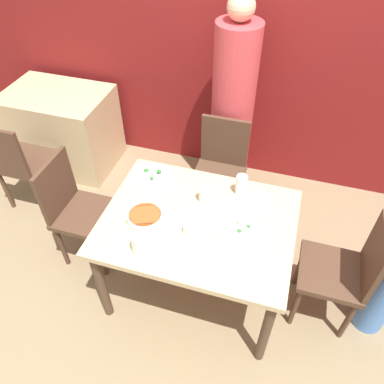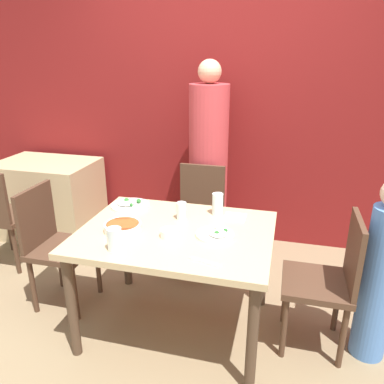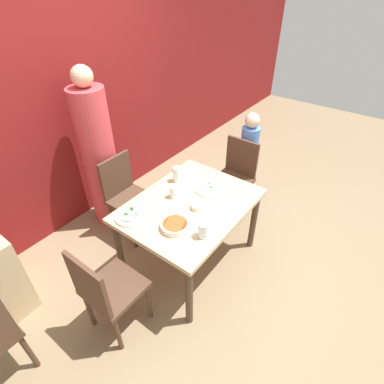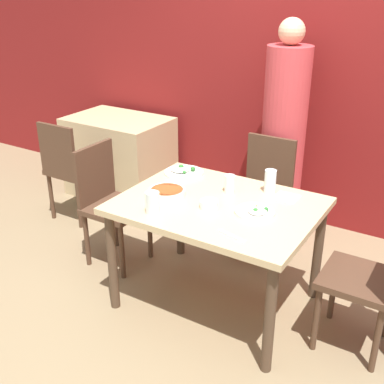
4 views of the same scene
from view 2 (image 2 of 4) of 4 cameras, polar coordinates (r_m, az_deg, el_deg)
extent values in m
plane|color=#847051|center=(2.71, -2.23, -19.67)|extent=(10.00, 10.00, 0.00)
cube|color=maroon|center=(3.54, 4.54, 13.82)|extent=(10.00, 0.06, 2.70)
cube|color=tan|center=(2.33, -2.46, -6.31)|extent=(1.18, 0.90, 0.04)
cylinder|color=#4C3828|center=(2.42, -17.87, -16.32)|extent=(0.06, 0.06, 0.68)
cylinder|color=#4C3828|center=(2.13, 9.15, -21.27)|extent=(0.06, 0.06, 0.68)
cylinder|color=#4C3828|center=(2.99, -9.98, -8.01)|extent=(0.06, 0.06, 0.68)
cylinder|color=#4C3828|center=(2.76, 10.88, -10.62)|extent=(0.06, 0.06, 0.68)
cube|color=#4C3323|center=(3.08, 0.76, -4.75)|extent=(0.40, 0.40, 0.04)
cube|color=#4C3323|center=(3.16, 1.58, 0.45)|extent=(0.38, 0.03, 0.42)
cylinder|color=#4C3323|center=(3.08, -3.03, -9.56)|extent=(0.04, 0.04, 0.42)
cylinder|color=#4C3323|center=(3.01, 3.07, -10.34)|extent=(0.04, 0.04, 0.42)
cylinder|color=#4C3323|center=(3.36, -1.33, -6.87)|extent=(0.04, 0.04, 0.42)
cylinder|color=#4C3323|center=(3.30, 4.24, -7.51)|extent=(0.04, 0.04, 0.42)
cube|color=#4C3323|center=(2.44, 18.36, -13.07)|extent=(0.40, 0.40, 0.04)
cube|color=#4C3323|center=(2.36, 23.51, -8.57)|extent=(0.03, 0.38, 0.42)
cylinder|color=#4C3323|center=(2.70, 14.03, -15.03)|extent=(0.04, 0.04, 0.42)
cylinder|color=#4C3323|center=(2.43, 13.83, -19.44)|extent=(0.04, 0.04, 0.42)
cylinder|color=#4C3323|center=(2.73, 21.22, -15.49)|extent=(0.04, 0.04, 0.42)
cylinder|color=#4C3323|center=(2.47, 21.98, -19.88)|extent=(0.04, 0.04, 0.42)
cube|color=#4C3323|center=(2.84, -19.04, -8.22)|extent=(0.40, 0.40, 0.04)
cube|color=#4C3323|center=(2.85, -22.70, -3.46)|extent=(0.03, 0.38, 0.42)
cylinder|color=#4C3323|center=(2.76, -17.41, -14.52)|extent=(0.04, 0.04, 0.42)
cylinder|color=#4C3323|center=(2.99, -14.11, -11.20)|extent=(0.04, 0.04, 0.42)
cylinder|color=#4C3323|center=(2.93, -23.07, -13.07)|extent=(0.04, 0.04, 0.42)
cylinder|color=#4C3323|center=(3.15, -19.49, -10.10)|extent=(0.04, 0.04, 0.42)
cylinder|color=#C63D42|center=(3.34, 2.47, 3.07)|extent=(0.34, 0.34, 1.51)
sphere|color=#DBAD89|center=(3.19, 2.71, 17.89)|extent=(0.19, 0.19, 0.19)
cylinder|color=#5184D1|center=(2.48, 26.52, -12.61)|extent=(0.20, 0.20, 0.97)
cylinder|color=white|center=(2.34, -10.50, -5.30)|extent=(0.23, 0.23, 0.05)
cylinder|color=#BC5123|center=(2.33, -10.53, -4.80)|extent=(0.20, 0.20, 0.01)
cylinder|color=white|center=(2.25, 3.51, -6.51)|extent=(0.23, 0.23, 0.02)
ellipsoid|color=white|center=(2.22, 4.02, -6.32)|extent=(0.11, 0.11, 0.02)
sphere|color=#2D702D|center=(2.25, 5.13, -5.87)|extent=(0.03, 0.03, 0.03)
sphere|color=#2D702D|center=(2.21, 3.80, -6.29)|extent=(0.03, 0.03, 0.03)
cone|color=orange|center=(2.28, 3.54, -5.54)|extent=(0.01, 0.01, 0.02)
cylinder|color=white|center=(2.70, -9.39, -2.06)|extent=(0.27, 0.27, 0.02)
ellipsoid|color=white|center=(2.70, -10.00, -1.60)|extent=(0.13, 0.13, 0.02)
cone|color=orange|center=(2.76, -10.07, -1.08)|extent=(0.02, 0.02, 0.03)
sphere|color=#2D702D|center=(2.70, -8.13, -1.35)|extent=(0.03, 0.03, 0.03)
sphere|color=#2D702D|center=(2.72, -9.94, -1.30)|extent=(0.04, 0.04, 0.04)
sphere|color=#2D702D|center=(2.65, -9.24, -1.94)|extent=(0.02, 0.02, 0.02)
cylinder|color=white|center=(2.23, -3.45, -6.27)|extent=(0.11, 0.11, 0.05)
cylinder|color=white|center=(2.23, -3.47, -5.78)|extent=(0.09, 0.09, 0.01)
cylinder|color=silver|center=(2.11, -11.72, -7.05)|extent=(0.08, 0.08, 0.13)
cylinder|color=silver|center=(2.52, 3.92, -1.84)|extent=(0.07, 0.07, 0.15)
cylinder|color=silver|center=(2.45, -1.61, -2.88)|extent=(0.07, 0.07, 0.12)
cube|color=white|center=(2.51, 6.58, -3.84)|extent=(0.14, 0.14, 0.01)
cube|color=silver|center=(1.99, 2.07, -10.58)|extent=(0.18, 0.06, 0.01)
cube|color=tan|center=(4.03, -20.85, -0.90)|extent=(0.93, 0.64, 0.76)
cube|color=#4C3323|center=(3.58, -26.23, -3.25)|extent=(0.40, 0.40, 0.04)
cylinder|color=#4C3323|center=(3.69, -22.10, -5.89)|extent=(0.04, 0.04, 0.42)
cylinder|color=#4C3323|center=(3.89, -26.04, -5.16)|extent=(0.04, 0.04, 0.42)
cylinder|color=#4C3323|center=(3.46, -25.27, -8.11)|extent=(0.04, 0.04, 0.42)
camera|label=1|loc=(0.90, -15.34, 71.78)|focal=35.00mm
camera|label=3|loc=(2.43, -62.75, 25.18)|focal=28.00mm
camera|label=4|loc=(0.74, 135.16, 4.17)|focal=45.00mm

